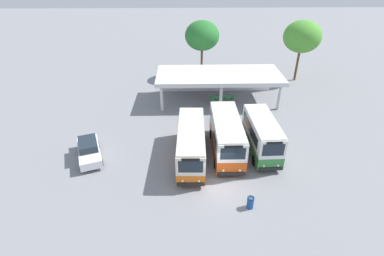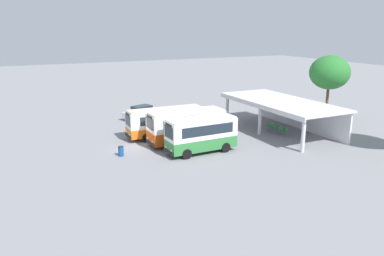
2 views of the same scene
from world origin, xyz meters
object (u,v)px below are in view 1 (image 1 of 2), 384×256
object	(u,v)px
city_bus_middle_cream	(262,134)
parked_car_flank	(89,150)
waiting_chair_end_by_column	(211,99)
waiting_chair_middle_seat	(222,98)
waiting_chair_fifth_seat	(232,98)
waiting_chair_fourth_seat	(227,98)
waiting_chair_second_from_end	(216,99)
city_bus_nearest_orange	(191,142)
city_bus_second_in_row	(226,135)
litter_bin_apron	(250,202)

from	to	relation	value
city_bus_middle_cream	parked_car_flank	size ratio (longest dim) A/B	1.38
waiting_chair_end_by_column	waiting_chair_middle_seat	world-z (taller)	same
waiting_chair_end_by_column	waiting_chair_fifth_seat	xyz separation A→B (m)	(2.58, 0.11, 0.00)
waiting_chair_fourth_seat	waiting_chair_fifth_seat	distance (m)	0.65
waiting_chair_second_from_end	waiting_chair_fifth_seat	bearing A→B (deg)	3.90
waiting_chair_middle_seat	parked_car_flank	bearing A→B (deg)	-139.20
city_bus_nearest_orange	city_bus_second_in_row	distance (m)	3.24
parked_car_flank	waiting_chair_fourth_seat	size ratio (longest dim) A/B	5.57
city_bus_middle_cream	waiting_chair_second_from_end	bearing A→B (deg)	105.95
city_bus_nearest_orange	waiting_chair_second_from_end	world-z (taller)	city_bus_nearest_orange
waiting_chair_end_by_column	waiting_chair_fourth_seat	size ratio (longest dim) A/B	1.00
city_bus_middle_cream	waiting_chair_second_from_end	xyz separation A→B (m)	(-2.94, 10.30, -1.26)
city_bus_middle_cream	litter_bin_apron	world-z (taller)	city_bus_middle_cream
waiting_chair_fourth_seat	waiting_chair_fifth_seat	bearing A→B (deg)	5.05
city_bus_second_in_row	waiting_chair_fifth_seat	bearing A→B (deg)	78.60
city_bus_nearest_orange	waiting_chair_end_by_column	bearing A→B (deg)	76.86
city_bus_second_in_row	city_bus_nearest_orange	bearing A→B (deg)	-163.70
city_bus_middle_cream	waiting_chair_middle_seat	size ratio (longest dim) A/B	7.67
waiting_chair_second_from_end	waiting_chair_middle_seat	world-z (taller)	same
city_bus_second_in_row	city_bus_middle_cream	size ratio (longest dim) A/B	1.16
city_bus_nearest_orange	city_bus_middle_cream	size ratio (longest dim) A/B	1.23
city_bus_nearest_orange	city_bus_middle_cream	xyz separation A→B (m)	(6.21, 0.91, 0.12)
city_bus_middle_cream	waiting_chair_middle_seat	world-z (taller)	city_bus_middle_cream
city_bus_nearest_orange	waiting_chair_middle_seat	world-z (taller)	city_bus_nearest_orange
city_bus_middle_cream	litter_bin_apron	xyz separation A→B (m)	(-2.21, -6.82, -1.32)
waiting_chair_end_by_column	waiting_chair_fifth_seat	bearing A→B (deg)	2.37
waiting_chair_middle_seat	waiting_chair_fourth_seat	world-z (taller)	same
city_bus_middle_cream	waiting_chair_end_by_column	xyz separation A→B (m)	(-3.59, 10.32, -1.26)
city_bus_second_in_row	litter_bin_apron	bearing A→B (deg)	-82.56
waiting_chair_middle_seat	waiting_chair_fourth_seat	size ratio (longest dim) A/B	1.00
waiting_chair_fourth_seat	waiting_chair_middle_seat	bearing A→B (deg)	-176.18
city_bus_nearest_orange	waiting_chair_end_by_column	xyz separation A→B (m)	(2.62, 11.23, -1.14)
parked_car_flank	waiting_chair_middle_seat	xyz separation A→B (m)	(12.70, 10.96, -0.31)
parked_car_flank	waiting_chair_end_by_column	xyz separation A→B (m)	(11.41, 10.96, -0.31)
waiting_chair_end_by_column	litter_bin_apron	distance (m)	17.20
city_bus_middle_cream	waiting_chair_fifth_seat	bearing A→B (deg)	95.50
city_bus_second_in_row	waiting_chair_second_from_end	distance (m)	10.37
city_bus_nearest_orange	waiting_chair_middle_seat	xyz separation A→B (m)	(3.91, 11.23, -1.14)
city_bus_nearest_orange	city_bus_middle_cream	distance (m)	6.28
waiting_chair_end_by_column	waiting_chair_second_from_end	bearing A→B (deg)	-2.23
city_bus_second_in_row	waiting_chair_middle_seat	xyz separation A→B (m)	(0.81, 10.33, -1.28)
city_bus_second_in_row	waiting_chair_middle_seat	bearing A→B (deg)	85.52
parked_car_flank	litter_bin_apron	size ratio (longest dim) A/B	5.32
waiting_chair_end_by_column	waiting_chair_fourth_seat	distance (m)	1.94
parked_car_flank	city_bus_middle_cream	bearing A→B (deg)	2.42
city_bus_middle_cream	waiting_chair_fifth_seat	distance (m)	10.55
waiting_chair_end_by_column	waiting_chair_second_from_end	distance (m)	0.65
waiting_chair_fourth_seat	parked_car_flank	bearing A→B (deg)	-140.49
litter_bin_apron	city_bus_middle_cream	bearing A→B (deg)	72.03
city_bus_nearest_orange	parked_car_flank	size ratio (longest dim) A/B	1.70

